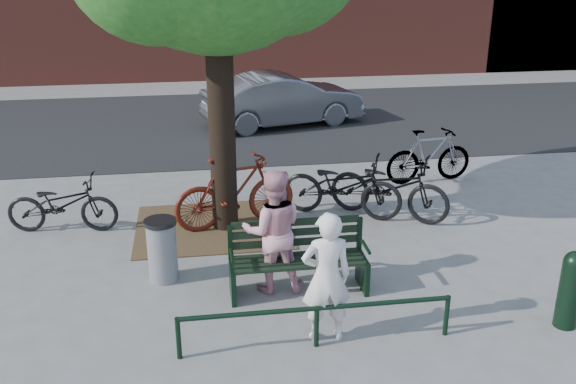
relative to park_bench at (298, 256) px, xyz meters
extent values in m
plane|color=gray|center=(0.00, -0.08, -0.48)|extent=(90.00, 90.00, 0.00)
cube|color=brown|center=(-1.00, 2.12, -0.47)|extent=(2.40, 2.00, 0.02)
cube|color=black|center=(0.00, 8.42, -0.47)|extent=(40.00, 7.00, 0.01)
cube|color=black|center=(-0.84, -0.08, -0.25)|extent=(0.06, 0.52, 0.45)
cube|color=black|center=(-0.84, 0.15, 0.19)|extent=(0.06, 0.06, 0.44)
cylinder|color=black|center=(-0.84, -0.18, 0.15)|extent=(0.04, 0.36, 0.04)
cube|color=black|center=(0.84, -0.08, -0.25)|extent=(0.06, 0.52, 0.45)
cube|color=black|center=(0.84, 0.15, 0.19)|extent=(0.06, 0.06, 0.44)
cylinder|color=black|center=(0.84, -0.18, 0.15)|extent=(0.04, 0.36, 0.04)
cube|color=black|center=(0.00, -0.08, -0.03)|extent=(1.64, 0.46, 0.04)
cube|color=black|center=(0.00, 0.15, 0.26)|extent=(1.64, 0.03, 0.47)
cylinder|color=black|center=(-1.50, -1.28, -0.23)|extent=(0.06, 0.06, 0.50)
cylinder|color=black|center=(0.00, -1.28, -0.23)|extent=(0.06, 0.06, 0.50)
cylinder|color=black|center=(1.50, -1.28, -0.23)|extent=(0.06, 0.06, 0.50)
cylinder|color=black|center=(0.00, -1.28, 0.00)|extent=(3.00, 0.06, 0.06)
cylinder|color=black|center=(-0.80, 2.12, 1.42)|extent=(0.40, 0.40, 3.80)
imported|color=white|center=(0.13, -1.13, 0.29)|extent=(0.57, 0.38, 1.54)
imported|color=pink|center=(-0.30, 0.07, 0.34)|extent=(0.82, 0.65, 1.63)
cylinder|color=black|center=(2.95, -1.31, -0.06)|extent=(0.26, 0.26, 0.83)
sphere|color=black|center=(2.95, -1.31, 0.35)|extent=(0.26, 0.26, 0.26)
cylinder|color=gray|center=(-1.71, 0.52, -0.08)|extent=(0.38, 0.38, 0.81)
cylinder|color=black|center=(-1.71, 0.52, 0.36)|extent=(0.42, 0.42, 0.06)
imported|color=black|center=(-3.28, 2.34, -0.03)|extent=(1.76, 0.80, 0.89)
imported|color=#50150B|center=(-0.63, 2.12, 0.11)|extent=(2.02, 1.00, 1.17)
imported|color=black|center=(1.11, 2.29, 0.04)|extent=(2.08, 1.45, 1.04)
imported|color=gray|center=(3.08, 3.63, 0.03)|extent=(1.75, 0.70, 1.02)
imported|color=black|center=(1.85, 2.12, 0.05)|extent=(2.04, 1.71, 1.05)
imported|color=slate|center=(0.98, 8.08, 0.16)|extent=(4.10, 2.28, 1.28)
camera|label=1|loc=(-1.22, -7.20, 3.68)|focal=40.00mm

